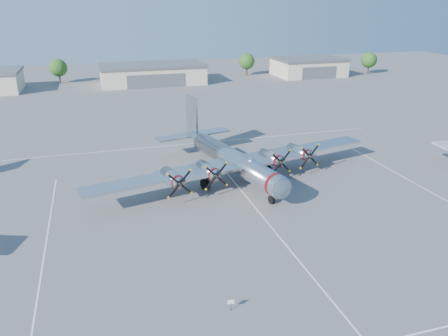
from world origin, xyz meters
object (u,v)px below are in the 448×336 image
object	(u,v)px
main_bomber_b29	(231,177)
info_placard	(231,303)
tree_west	(58,68)
tree_east	(247,61)
tree_far_east	(369,60)
hangar_center	(152,74)
hangar_east	(308,67)

from	to	relation	value
main_bomber_b29	info_placard	xyz separation A→B (m)	(-7.95, -25.35, 0.66)
tree_west	tree_east	world-z (taller)	same
tree_west	tree_far_east	distance (m)	93.54
hangar_center	tree_west	bearing A→B (deg)	162.18
hangar_east	tree_east	xyz separation A→B (m)	(-18.00, 6.04, 1.51)
tree_east	main_bomber_b29	xyz separation A→B (m)	(-29.92, -78.54, -4.22)
tree_far_east	info_placard	distance (m)	122.33
hangar_center	main_bomber_b29	world-z (taller)	hangar_center
tree_west	main_bomber_b29	xyz separation A→B (m)	(25.08, -80.54, -4.22)
hangar_center	info_placard	distance (m)	98.19
hangar_east	info_placard	bearing A→B (deg)	-119.72
main_bomber_b29	tree_west	bearing A→B (deg)	94.51
hangar_east	tree_far_east	size ratio (longest dim) A/B	3.10
hangar_east	tree_east	world-z (taller)	tree_east
tree_west	main_bomber_b29	world-z (taller)	tree_west
tree_west	tree_east	xyz separation A→B (m)	(55.00, -2.00, 0.00)
tree_far_east	main_bomber_b29	world-z (taller)	tree_far_east
tree_far_east	main_bomber_b29	xyz separation A→B (m)	(-67.92, -70.54, -4.22)
main_bomber_b29	tree_east	bearing A→B (deg)	56.36
main_bomber_b29	tree_far_east	bearing A→B (deg)	33.30
tree_far_east	hangar_east	bearing A→B (deg)	174.39
tree_east	tree_far_east	distance (m)	38.83
tree_west	main_bomber_b29	size ratio (longest dim) A/B	0.17
tree_east	tree_far_east	world-z (taller)	same
hangar_east	info_placard	size ratio (longest dim) A/B	21.87
tree_far_east	main_bomber_b29	size ratio (longest dim) A/B	0.17
hangar_east	hangar_center	bearing A→B (deg)	-180.00
hangar_center	info_placard	xyz separation A→B (m)	(-7.87, -97.86, -2.05)
info_placard	hangar_center	bearing A→B (deg)	95.77
hangar_center	tree_east	world-z (taller)	tree_east
hangar_center	info_placard	size ratio (longest dim) A/B	30.36
hangar_center	tree_east	distance (m)	30.64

